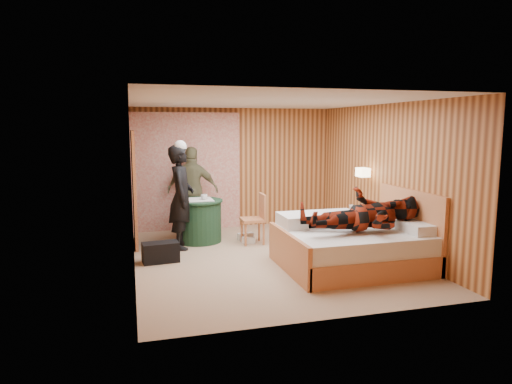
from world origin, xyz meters
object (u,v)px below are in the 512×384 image
object	(u,v)px
bed	(354,245)
duffel_bag	(161,252)
nightstand	(354,225)
chair_near	(257,215)
chair_far	(193,206)
man_at_table	(193,190)
wall_lamp	(363,172)
round_table	(199,220)
woman_standing	(181,197)
man_on_bed	(365,204)

from	to	relation	value
bed	duffel_bag	bearing A→B (deg)	160.26
nightstand	chair_near	bearing A→B (deg)	170.68
chair_far	man_at_table	xyz separation A→B (m)	(0.01, 0.04, 0.32)
wall_lamp	duffel_bag	world-z (taller)	wall_lamp
nightstand	man_at_table	bearing A→B (deg)	152.56
round_table	man_at_table	world-z (taller)	man_at_table
woman_standing	chair_near	bearing A→B (deg)	-80.39
nightstand	bed	bearing A→B (deg)	-117.68
chair_far	man_on_bed	distance (m)	3.76
bed	man_at_table	distance (m)	3.59
woman_standing	man_at_table	xyz separation A→B (m)	(0.35, 1.13, -0.04)
round_table	chair_far	xyz separation A→B (m)	(-0.01, 0.70, 0.14)
nightstand	chair_far	world-z (taller)	chair_far
bed	man_on_bed	distance (m)	0.71
wall_lamp	woman_standing	size ratio (longest dim) A/B	0.14
chair_far	duffel_bag	distance (m)	2.04
chair_near	duffel_bag	size ratio (longest dim) A/B	1.63
bed	chair_far	distance (m)	3.53
wall_lamp	chair_near	xyz separation A→B (m)	(-1.85, 0.48, -0.77)
man_on_bed	nightstand	bearing A→B (deg)	66.50
duffel_bag	woman_standing	size ratio (longest dim) A/B	0.31
man_at_table	chair_near	bearing A→B (deg)	148.74
nightstand	duffel_bag	distance (m)	3.61
man_at_table	nightstand	bearing A→B (deg)	170.53
nightstand	duffel_bag	world-z (taller)	nightstand
woman_standing	bed	bearing A→B (deg)	-115.68
bed	nightstand	size ratio (longest dim) A/B	3.65
chair_near	man_on_bed	world-z (taller)	man_on_bed
bed	duffel_bag	world-z (taller)	bed
woman_standing	man_on_bed	xyz separation A→B (m)	(2.43, -2.00, 0.10)
bed	nightstand	world-z (taller)	bed
bed	nightstand	xyz separation A→B (m)	(0.76, 1.45, -0.04)
man_at_table	man_on_bed	bearing A→B (deg)	141.49
round_table	man_on_bed	size ratio (longest dim) A/B	0.50
bed	nightstand	distance (m)	1.64
chair_far	woman_standing	distance (m)	1.20
man_at_table	bed	bearing A→B (deg)	143.13
round_table	duffel_bag	world-z (taller)	round_table
round_table	woman_standing	distance (m)	0.72
round_table	chair_near	distance (m)	1.09
wall_lamp	man_at_table	bearing A→B (deg)	150.00
wall_lamp	duffel_bag	bearing A→B (deg)	-176.09
bed	duffel_bag	xyz separation A→B (m)	(-2.82, 1.01, -0.17)
chair_far	duffel_bag	world-z (taller)	chair_far
wall_lamp	man_on_bed	distance (m)	1.70
nightstand	round_table	world-z (taller)	round_table
chair_far	man_on_bed	bearing A→B (deg)	-60.35
woman_standing	man_at_table	world-z (taller)	woman_standing
round_table	duffel_bag	size ratio (longest dim) A/B	1.60
wall_lamp	nightstand	world-z (taller)	wall_lamp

